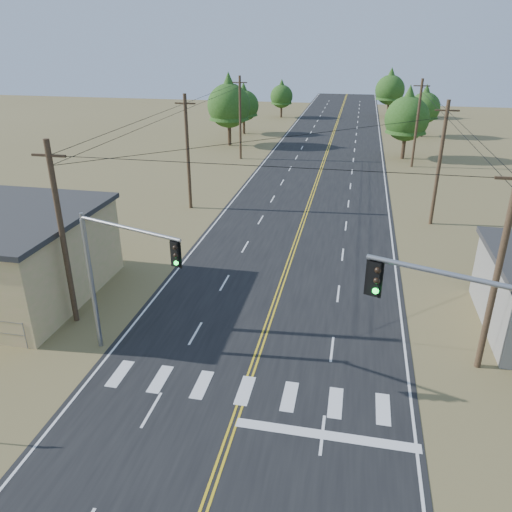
# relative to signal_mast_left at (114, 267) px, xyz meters

# --- Properties ---
(road) EXTENTS (15.00, 200.00, 0.02)m
(road) POSITION_rel_signal_mast_left_xyz_m (6.44, 20.52, -4.80)
(road) COLOR black
(road) RESTS_ON ground
(utility_pole_left_near) EXTENTS (1.80, 0.30, 10.00)m
(utility_pole_left_near) POSITION_rel_signal_mast_left_xyz_m (-4.06, 2.52, 0.31)
(utility_pole_left_near) COLOR #4C3826
(utility_pole_left_near) RESTS_ON ground
(utility_pole_left_mid) EXTENTS (1.80, 0.30, 10.00)m
(utility_pole_left_mid) POSITION_rel_signal_mast_left_xyz_m (-4.06, 22.52, 0.31)
(utility_pole_left_mid) COLOR #4C3826
(utility_pole_left_mid) RESTS_ON ground
(utility_pole_left_far) EXTENTS (1.80, 0.30, 10.00)m
(utility_pole_left_far) POSITION_rel_signal_mast_left_xyz_m (-4.06, 42.52, 0.31)
(utility_pole_left_far) COLOR #4C3826
(utility_pole_left_far) RESTS_ON ground
(utility_pole_right_near) EXTENTS (1.80, 0.30, 10.00)m
(utility_pole_right_near) POSITION_rel_signal_mast_left_xyz_m (16.94, 2.52, 0.31)
(utility_pole_right_near) COLOR #4C3826
(utility_pole_right_near) RESTS_ON ground
(utility_pole_right_mid) EXTENTS (1.80, 0.30, 10.00)m
(utility_pole_right_mid) POSITION_rel_signal_mast_left_xyz_m (16.94, 22.52, 0.31)
(utility_pole_right_mid) COLOR #4C3826
(utility_pole_right_mid) RESTS_ON ground
(utility_pole_right_far) EXTENTS (1.80, 0.30, 10.00)m
(utility_pole_right_far) POSITION_rel_signal_mast_left_xyz_m (16.94, 42.52, 0.31)
(utility_pole_right_far) COLOR #4C3826
(utility_pole_right_far) RESTS_ON ground
(signal_mast_left) EXTENTS (5.49, 2.07, 7.13)m
(signal_mast_left) POSITION_rel_signal_mast_left_xyz_m (0.00, 0.00, 0.00)
(signal_mast_left) COLOR gray
(signal_mast_left) RESTS_ON ground
(signal_mast_right) EXTENTS (6.51, 2.43, 8.00)m
(signal_mast_right) POSITION_rel_signal_mast_left_xyz_m (15.58, -4.84, 0.61)
(signal_mast_right) COLOR gray
(signal_mast_right) RESTS_ON ground
(tree_left_near) EXTENTS (5.95, 5.95, 9.91)m
(tree_left_near) POSITION_rel_signal_mast_left_xyz_m (-7.49, 50.34, 1.25)
(tree_left_near) COLOR #3F2D1E
(tree_left_near) RESTS_ON ground
(tree_left_mid) EXTENTS (4.69, 4.69, 7.81)m
(tree_left_mid) POSITION_rel_signal_mast_left_xyz_m (-7.51, 59.57, -0.03)
(tree_left_mid) COLOR #3F2D1E
(tree_left_mid) RESTS_ON ground
(tree_left_far) EXTENTS (4.18, 4.18, 6.97)m
(tree_left_far) POSITION_rel_signal_mast_left_xyz_m (-4.32, 77.33, -0.55)
(tree_left_far) COLOR #3F2D1E
(tree_left_far) RESTS_ON ground
(tree_right_near) EXTENTS (5.40, 5.40, 9.00)m
(tree_right_near) POSITION_rel_signal_mast_left_xyz_m (16.12, 46.68, 0.69)
(tree_right_near) COLOR #3F2D1E
(tree_right_near) RESTS_ON ground
(tree_right_mid) EXTENTS (4.65, 4.65, 7.75)m
(tree_right_mid) POSITION_rel_signal_mast_left_xyz_m (19.84, 62.68, -0.08)
(tree_right_mid) COLOR #3F2D1E
(tree_right_mid) RESTS_ON ground
(tree_right_far) EXTENTS (5.39, 5.39, 8.98)m
(tree_right_far) POSITION_rel_signal_mast_left_xyz_m (15.44, 81.82, 0.68)
(tree_right_far) COLOR #3F2D1E
(tree_right_far) RESTS_ON ground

